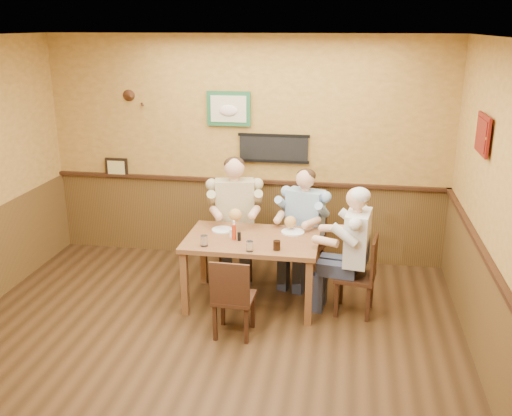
{
  "coord_description": "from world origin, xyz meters",
  "views": [
    {
      "loc": [
        1.28,
        -4.33,
        2.91
      ],
      "look_at": [
        0.35,
        1.16,
        1.1
      ],
      "focal_mm": 40.0,
      "sensor_mm": 36.0,
      "label": 1
    }
  ],
  "objects_px": {
    "diner_blue_polo": "(305,231)",
    "pepper_shaker": "(239,236)",
    "salt_shaker": "(231,233)",
    "diner_tan_shirt": "(235,224)",
    "dining_table": "(252,246)",
    "water_glass_left": "(204,241)",
    "chair_back_right": "(304,246)",
    "chair_near_side": "(234,296)",
    "chair_back_left": "(235,240)",
    "water_glass_mid": "(250,246)",
    "hot_sauce_bottle": "(234,231)",
    "diner_white_elder": "(356,258)",
    "chair_right_end": "(355,275)",
    "cola_tumbler": "(277,245)"
  },
  "relations": [
    {
      "from": "chair_right_end",
      "to": "pepper_shaker",
      "type": "height_order",
      "value": "chair_right_end"
    },
    {
      "from": "chair_back_right",
      "to": "chair_near_side",
      "type": "xyz_separation_m",
      "value": [
        -0.56,
        -1.37,
        -0.02
      ]
    },
    {
      "from": "water_glass_left",
      "to": "water_glass_mid",
      "type": "relative_size",
      "value": 1.05
    },
    {
      "from": "salt_shaker",
      "to": "pepper_shaker",
      "type": "xyz_separation_m",
      "value": [
        0.1,
        -0.07,
        -0.0
      ]
    },
    {
      "from": "chair_back_right",
      "to": "chair_near_side",
      "type": "bearing_deg",
      "value": -93.86
    },
    {
      "from": "diner_white_elder",
      "to": "hot_sauce_bottle",
      "type": "bearing_deg",
      "value": -80.68
    },
    {
      "from": "diner_tan_shirt",
      "to": "hot_sauce_bottle",
      "type": "xyz_separation_m",
      "value": [
        0.14,
        -0.73,
        0.19
      ]
    },
    {
      "from": "hot_sauce_bottle",
      "to": "pepper_shaker",
      "type": "height_order",
      "value": "hot_sauce_bottle"
    },
    {
      "from": "diner_tan_shirt",
      "to": "hot_sauce_bottle",
      "type": "relative_size",
      "value": 7.07
    },
    {
      "from": "chair_right_end",
      "to": "water_glass_left",
      "type": "distance_m",
      "value": 1.6
    },
    {
      "from": "dining_table",
      "to": "chair_near_side",
      "type": "bearing_deg",
      "value": -94.76
    },
    {
      "from": "chair_right_end",
      "to": "diner_blue_polo",
      "type": "distance_m",
      "value": 0.96
    },
    {
      "from": "dining_table",
      "to": "chair_near_side",
      "type": "height_order",
      "value": "chair_near_side"
    },
    {
      "from": "diner_tan_shirt",
      "to": "water_glass_left",
      "type": "relative_size",
      "value": 11.79
    },
    {
      "from": "chair_back_right",
      "to": "diner_white_elder",
      "type": "height_order",
      "value": "diner_white_elder"
    },
    {
      "from": "dining_table",
      "to": "salt_shaker",
      "type": "xyz_separation_m",
      "value": [
        -0.22,
        -0.03,
        0.14
      ]
    },
    {
      "from": "diner_white_elder",
      "to": "water_glass_left",
      "type": "bearing_deg",
      "value": -72.58
    },
    {
      "from": "chair_back_left",
      "to": "salt_shaker",
      "type": "relative_size",
      "value": 9.88
    },
    {
      "from": "chair_near_side",
      "to": "water_glass_mid",
      "type": "xyz_separation_m",
      "value": [
        0.1,
        0.32,
        0.39
      ]
    },
    {
      "from": "dining_table",
      "to": "hot_sauce_bottle",
      "type": "distance_m",
      "value": 0.27
    },
    {
      "from": "diner_blue_polo",
      "to": "pepper_shaker",
      "type": "xyz_separation_m",
      "value": [
        -0.62,
        -0.78,
        0.19
      ]
    },
    {
      "from": "salt_shaker",
      "to": "dining_table",
      "type": "bearing_deg",
      "value": 7.32
    },
    {
      "from": "dining_table",
      "to": "diner_tan_shirt",
      "type": "xyz_separation_m",
      "value": [
        -0.32,
        0.65,
        -0.0
      ]
    },
    {
      "from": "chair_back_left",
      "to": "chair_back_right",
      "type": "height_order",
      "value": "chair_back_left"
    },
    {
      "from": "chair_back_right",
      "to": "water_glass_mid",
      "type": "bearing_deg",
      "value": -95.33
    },
    {
      "from": "diner_tan_shirt",
      "to": "hot_sauce_bottle",
      "type": "height_order",
      "value": "diner_tan_shirt"
    },
    {
      "from": "salt_shaker",
      "to": "water_glass_left",
      "type": "bearing_deg",
      "value": -128.47
    },
    {
      "from": "chair_back_left",
      "to": "hot_sauce_bottle",
      "type": "relative_size",
      "value": 4.95
    },
    {
      "from": "hot_sauce_bottle",
      "to": "salt_shaker",
      "type": "bearing_deg",
      "value": 127.25
    },
    {
      "from": "chair_back_left",
      "to": "chair_back_right",
      "type": "xyz_separation_m",
      "value": [
        0.82,
        0.03,
        -0.03
      ]
    },
    {
      "from": "diner_tan_shirt",
      "to": "pepper_shaker",
      "type": "distance_m",
      "value": 0.78
    },
    {
      "from": "chair_back_right",
      "to": "pepper_shaker",
      "type": "xyz_separation_m",
      "value": [
        -0.62,
        -0.78,
        0.37
      ]
    },
    {
      "from": "chair_near_side",
      "to": "water_glass_left",
      "type": "distance_m",
      "value": 0.67
    },
    {
      "from": "diner_tan_shirt",
      "to": "water_glass_left",
      "type": "xyz_separation_m",
      "value": [
        -0.12,
        -0.95,
        0.15
      ]
    },
    {
      "from": "dining_table",
      "to": "salt_shaker",
      "type": "height_order",
      "value": "salt_shaker"
    },
    {
      "from": "chair_near_side",
      "to": "diner_blue_polo",
      "type": "bearing_deg",
      "value": -110.75
    },
    {
      "from": "hot_sauce_bottle",
      "to": "diner_white_elder",
      "type": "bearing_deg",
      "value": 1.46
    },
    {
      "from": "diner_blue_polo",
      "to": "pepper_shaker",
      "type": "distance_m",
      "value": 1.01
    },
    {
      "from": "chair_near_side",
      "to": "cola_tumbler",
      "type": "height_order",
      "value": "cola_tumbler"
    },
    {
      "from": "water_glass_left",
      "to": "salt_shaker",
      "type": "distance_m",
      "value": 0.36
    },
    {
      "from": "water_glass_mid",
      "to": "cola_tumbler",
      "type": "height_order",
      "value": "water_glass_mid"
    },
    {
      "from": "dining_table",
      "to": "chair_back_left",
      "type": "bearing_deg",
      "value": 116.16
    },
    {
      "from": "diner_white_elder",
      "to": "salt_shaker",
      "type": "bearing_deg",
      "value": -83.07
    },
    {
      "from": "dining_table",
      "to": "diner_white_elder",
      "type": "height_order",
      "value": "diner_white_elder"
    },
    {
      "from": "chair_back_right",
      "to": "hot_sauce_bottle",
      "type": "relative_size",
      "value": 4.57
    },
    {
      "from": "dining_table",
      "to": "water_glass_left",
      "type": "relative_size",
      "value": 12.54
    },
    {
      "from": "chair_near_side",
      "to": "hot_sauce_bottle",
      "type": "relative_size",
      "value": 4.41
    },
    {
      "from": "chair_near_side",
      "to": "water_glass_mid",
      "type": "distance_m",
      "value": 0.51
    },
    {
      "from": "dining_table",
      "to": "water_glass_left",
      "type": "height_order",
      "value": "water_glass_left"
    },
    {
      "from": "chair_near_side",
      "to": "hot_sauce_bottle",
      "type": "xyz_separation_m",
      "value": [
        -0.12,
        0.61,
        0.43
      ]
    }
  ]
}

